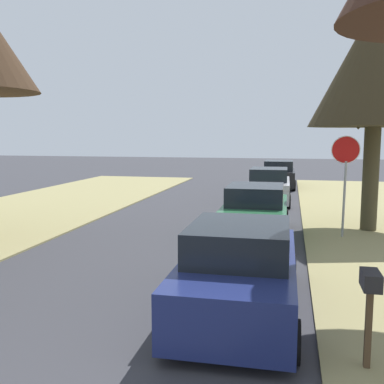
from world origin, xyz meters
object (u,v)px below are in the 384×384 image
(parked_sedan_silver, at_px, (269,187))
(curbside_mailbox, at_px, (370,292))
(parked_sedan_navy, at_px, (240,271))
(street_tree_right_mid_b, at_px, (376,64))
(stop_sign_far, at_px, (345,164))
(parked_sedan_green, at_px, (255,213))
(parked_sedan_black, at_px, (279,175))

(parked_sedan_silver, relative_size, curbside_mailbox, 3.48)
(parked_sedan_silver, bearing_deg, parked_sedan_navy, -89.38)
(street_tree_right_mid_b, height_order, parked_sedan_navy, street_tree_right_mid_b)
(parked_sedan_silver, bearing_deg, stop_sign_far, -69.90)
(parked_sedan_navy, relative_size, curbside_mailbox, 3.48)
(parked_sedan_green, relative_size, parked_sedan_black, 1.00)
(parked_sedan_green, height_order, curbside_mailbox, parked_sedan_green)
(street_tree_right_mid_b, distance_m, parked_sedan_silver, 7.90)
(parked_sedan_black, bearing_deg, street_tree_right_mid_b, -75.16)
(parked_sedan_green, bearing_deg, parked_sedan_navy, -88.11)
(stop_sign_far, xyz_separation_m, parked_sedan_navy, (-2.34, -6.18, -1.47))
(parked_sedan_silver, distance_m, curbside_mailbox, 14.69)
(stop_sign_far, distance_m, parked_sedan_green, 2.95)
(street_tree_right_mid_b, relative_size, parked_sedan_green, 1.62)
(parked_sedan_green, distance_m, parked_sedan_silver, 7.09)
(parked_sedan_navy, xyz_separation_m, parked_sedan_black, (0.12, 19.24, 0.00))
(curbside_mailbox, bearing_deg, street_tree_right_mid_b, 80.92)
(street_tree_right_mid_b, bearing_deg, parked_sedan_navy, -113.72)
(street_tree_right_mid_b, relative_size, curbside_mailbox, 5.62)
(parked_sedan_navy, xyz_separation_m, parked_sedan_silver, (-0.14, 12.97, 0.00))
(parked_sedan_black, relative_size, curbside_mailbox, 3.48)
(parked_sedan_navy, bearing_deg, parked_sedan_green, 91.89)
(parked_sedan_silver, distance_m, parked_sedan_black, 6.28)
(parked_sedan_black, bearing_deg, parked_sedan_silver, -92.39)
(stop_sign_far, xyz_separation_m, parked_sedan_silver, (-2.48, 6.78, -1.47))
(parked_sedan_green, bearing_deg, parked_sedan_silver, 89.57)
(parked_sedan_black, distance_m, curbside_mailbox, 20.90)
(parked_sedan_navy, bearing_deg, parked_sedan_silver, 90.62)
(parked_sedan_navy, height_order, parked_sedan_green, same)
(curbside_mailbox, bearing_deg, parked_sedan_navy, 138.93)
(stop_sign_far, relative_size, parked_sedan_black, 0.67)
(stop_sign_far, distance_m, parked_sedan_navy, 6.77)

